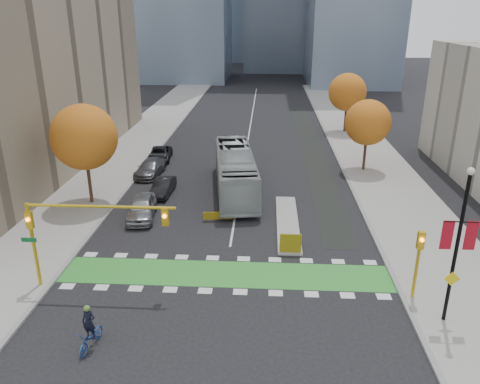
# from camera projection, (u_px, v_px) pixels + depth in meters

# --- Properties ---
(ground) EXTENTS (300.00, 300.00, 0.00)m
(ground) POSITION_uv_depth(u_px,v_px,m) (223.00, 288.00, 26.83)
(ground) COLOR black
(ground) RESTS_ON ground
(sidewalk_west) EXTENTS (7.00, 120.00, 0.15)m
(sidewalk_west) POSITION_uv_depth(u_px,v_px,m) (106.00, 171.00, 46.17)
(sidewalk_west) COLOR gray
(sidewalk_west) RESTS_ON ground
(sidewalk_east) EXTENTS (7.00, 120.00, 0.15)m
(sidewalk_east) POSITION_uv_depth(u_px,v_px,m) (383.00, 177.00, 44.70)
(sidewalk_east) COLOR gray
(sidewalk_east) RESTS_ON ground
(curb_west) EXTENTS (0.30, 120.00, 0.16)m
(curb_west) POSITION_uv_depth(u_px,v_px,m) (141.00, 172.00, 45.98)
(curb_west) COLOR gray
(curb_west) RESTS_ON ground
(curb_east) EXTENTS (0.30, 120.00, 0.16)m
(curb_east) POSITION_uv_depth(u_px,v_px,m) (346.00, 176.00, 44.89)
(curb_east) COLOR gray
(curb_east) RESTS_ON ground
(bike_crossing) EXTENTS (20.00, 3.00, 0.01)m
(bike_crossing) POSITION_uv_depth(u_px,v_px,m) (226.00, 274.00, 28.22)
(bike_crossing) COLOR green
(bike_crossing) RESTS_ON ground
(centre_line) EXTENTS (0.15, 70.00, 0.01)m
(centre_line) POSITION_uv_depth(u_px,v_px,m) (250.00, 128.00, 64.10)
(centre_line) COLOR silver
(centre_line) RESTS_ON ground
(bike_lane_paint) EXTENTS (2.50, 50.00, 0.01)m
(bike_lane_paint) POSITION_uv_depth(u_px,v_px,m) (311.00, 148.00, 54.37)
(bike_lane_paint) COLOR black
(bike_lane_paint) RESTS_ON ground
(median_island) EXTENTS (1.60, 10.00, 0.16)m
(median_island) POSITION_uv_depth(u_px,v_px,m) (287.00, 222.00, 34.97)
(median_island) COLOR gray
(median_island) RESTS_ON ground
(hazard_board) EXTENTS (1.40, 0.12, 1.30)m
(hazard_board) POSITION_uv_depth(u_px,v_px,m) (291.00, 243.00, 30.24)
(hazard_board) COLOR yellow
(hazard_board) RESTS_ON median_island
(tree_west) EXTENTS (5.20, 5.20, 8.22)m
(tree_west) POSITION_uv_depth(u_px,v_px,m) (84.00, 137.00, 36.65)
(tree_west) COLOR #332114
(tree_west) RESTS_ON ground
(tree_east_near) EXTENTS (4.40, 4.40, 7.08)m
(tree_east_near) POSITION_uv_depth(u_px,v_px,m) (368.00, 123.00, 44.93)
(tree_east_near) COLOR #332114
(tree_east_near) RESTS_ON ground
(tree_east_far) EXTENTS (4.80, 4.80, 7.65)m
(tree_east_far) POSITION_uv_depth(u_px,v_px,m) (347.00, 92.00, 59.67)
(tree_east_far) COLOR #332114
(tree_east_far) RESTS_ON ground
(traffic_signal_west) EXTENTS (8.53, 0.56, 5.20)m
(traffic_signal_west) POSITION_uv_depth(u_px,v_px,m) (76.00, 224.00, 25.33)
(traffic_signal_west) COLOR #BF9914
(traffic_signal_west) RESTS_ON ground
(traffic_signal_east) EXTENTS (0.35, 0.43, 4.10)m
(traffic_signal_east) POSITION_uv_depth(u_px,v_px,m) (419.00, 255.00, 24.80)
(traffic_signal_east) COLOR #BF9914
(traffic_signal_east) RESTS_ON ground
(banner_lamppost) EXTENTS (1.65, 0.36, 8.28)m
(banner_lamppost) POSITION_uv_depth(u_px,v_px,m) (458.00, 241.00, 22.21)
(banner_lamppost) COLOR black
(banner_lamppost) RESTS_ON ground
(cyclist) EXTENTS (1.05, 2.11, 2.33)m
(cyclist) POSITION_uv_depth(u_px,v_px,m) (91.00, 334.00, 21.77)
(cyclist) COLOR navy
(cyclist) RESTS_ON ground
(bus) EXTENTS (4.81, 13.66, 3.72)m
(bus) POSITION_uv_depth(u_px,v_px,m) (235.00, 171.00, 40.63)
(bus) COLOR #9FA4A6
(bus) RESTS_ON ground
(parked_car_a) EXTENTS (2.54, 5.11, 1.67)m
(parked_car_a) POSITION_uv_depth(u_px,v_px,m) (142.00, 208.00, 35.67)
(parked_car_a) COLOR gray
(parked_car_a) RESTS_ON ground
(parked_car_b) EXTENTS (1.64, 4.25, 1.38)m
(parked_car_b) POSITION_uv_depth(u_px,v_px,m) (163.00, 187.00, 40.35)
(parked_car_b) COLOR black
(parked_car_b) RESTS_ON ground
(parked_car_c) EXTENTS (2.53, 5.27, 1.48)m
(parked_car_c) POSITION_uv_depth(u_px,v_px,m) (150.00, 168.00, 45.12)
(parked_car_c) COLOR #525257
(parked_car_c) RESTS_ON ground
(parked_car_d) EXTENTS (2.60, 4.97, 1.34)m
(parked_car_d) POSITION_uv_depth(u_px,v_px,m) (160.00, 154.00, 49.81)
(parked_car_d) COLOR black
(parked_car_d) RESTS_ON ground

